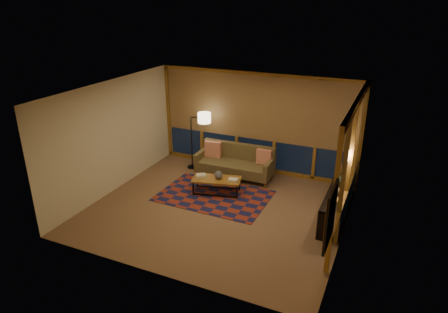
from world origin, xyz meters
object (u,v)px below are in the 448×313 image
at_px(floor_lamp, 192,140).
at_px(bookshelf, 338,200).
at_px(sofa, 235,162).
at_px(coffee_table, 217,186).

bearing_deg(floor_lamp, bookshelf, -27.01).
bearing_deg(bookshelf, floor_lamp, 167.46).
relative_size(sofa, coffee_table, 1.73).
bearing_deg(sofa, floor_lamp, 174.95).
height_order(coffee_table, bookshelf, bookshelf).
height_order(floor_lamp, bookshelf, floor_lamp).
distance_m(sofa, floor_lamp, 1.39).
bearing_deg(sofa, bookshelf, -17.77).
distance_m(coffee_table, floor_lamp, 1.84).
xyz_separation_m(sofa, coffee_table, (-0.03, -1.07, -0.22)).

